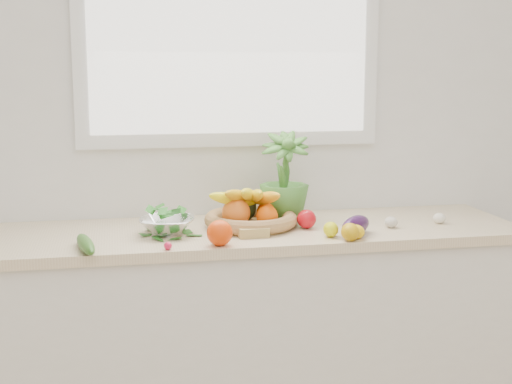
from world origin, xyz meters
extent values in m
cube|color=white|center=(0.00, 2.25, 1.35)|extent=(4.50, 0.02, 2.70)
cube|color=silver|center=(0.00, 1.95, 0.43)|extent=(2.20, 0.58, 0.86)
cube|color=beige|center=(0.00, 1.95, 0.88)|extent=(2.24, 0.62, 0.04)
cube|color=white|center=(0.00, 2.23, 1.75)|extent=(1.30, 0.03, 1.10)
cube|color=white|center=(0.00, 2.21, 1.75)|extent=(1.18, 0.01, 0.98)
sphere|color=#F24007|center=(-0.13, 1.69, 0.95)|extent=(0.12, 0.12, 0.09)
ellipsoid|color=#DADB0B|center=(0.30, 1.74, 0.93)|extent=(0.07, 0.08, 0.06)
ellipsoid|color=#CF9A0B|center=(0.35, 1.67, 0.93)|extent=(0.08, 0.09, 0.07)
ellipsoid|color=yellow|center=(0.39, 1.69, 0.93)|extent=(0.09, 0.09, 0.05)
sphere|color=red|center=(0.25, 1.90, 0.94)|extent=(0.08, 0.08, 0.08)
cube|color=tan|center=(0.01, 1.79, 0.92)|extent=(0.12, 0.05, 0.04)
ellipsoid|color=beige|center=(0.42, 1.87, 0.92)|extent=(0.05, 0.05, 0.04)
ellipsoid|color=white|center=(0.81, 1.88, 0.92)|extent=(0.06, 0.06, 0.04)
ellipsoid|color=beige|center=(0.59, 1.85, 0.92)|extent=(0.06, 0.06, 0.04)
ellipsoid|color=#2F103B|center=(0.40, 1.75, 0.94)|extent=(0.19, 0.19, 0.08)
ellipsoid|color=#27591A|center=(-0.60, 1.71, 0.92)|extent=(0.10, 0.27, 0.05)
sphere|color=#E31C49|center=(-0.32, 1.67, 0.91)|extent=(0.04, 0.04, 0.03)
imported|color=#427E2E|center=(0.19, 2.04, 1.09)|extent=(0.23, 0.23, 0.37)
cylinder|color=tan|center=(0.04, 1.97, 0.91)|extent=(0.41, 0.41, 0.01)
torus|color=tan|center=(0.04, 1.97, 0.93)|extent=(0.49, 0.49, 0.06)
sphere|color=orange|center=(-0.03, 1.94, 0.97)|extent=(0.15, 0.15, 0.11)
sphere|color=#FF5F08|center=(0.09, 1.91, 0.96)|extent=(0.11, 0.11, 0.09)
sphere|color=#FF5608|center=(0.11, 2.01, 0.95)|extent=(0.11, 0.11, 0.08)
ellipsoid|color=black|center=(0.03, 2.04, 0.97)|extent=(0.12, 0.12, 0.12)
ellipsoid|color=#FFF615|center=(-0.04, 1.95, 1.02)|extent=(0.24, 0.16, 0.11)
ellipsoid|color=gold|center=(-0.01, 1.96, 1.03)|extent=(0.19, 0.22, 0.11)
ellipsoid|color=yellow|center=(0.03, 1.96, 1.04)|extent=(0.13, 0.25, 0.11)
ellipsoid|color=yellow|center=(0.06, 1.96, 1.03)|extent=(0.06, 0.25, 0.11)
ellipsoid|color=#FFA815|center=(0.09, 1.95, 1.02)|extent=(0.11, 0.25, 0.11)
cylinder|color=silver|center=(-0.30, 1.90, 0.91)|extent=(0.10, 0.10, 0.02)
imported|color=white|center=(-0.30, 1.90, 0.94)|extent=(0.25, 0.25, 0.05)
ellipsoid|color=#246118|center=(-0.30, 1.90, 0.98)|extent=(0.18, 0.18, 0.06)
camera|label=1|loc=(-0.49, -0.79, 1.54)|focal=50.00mm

